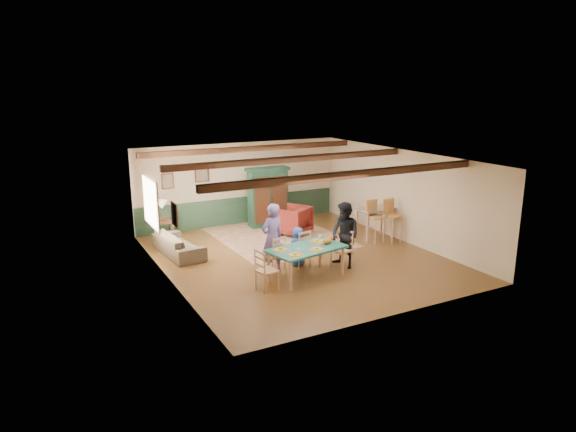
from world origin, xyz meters
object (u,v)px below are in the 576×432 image
dining_chair_end_left (267,270)px  person_man (272,238)px  dining_chair_far_right (300,248)px  person_child (298,246)px  cat (327,241)px  person_woman (345,235)px  armoire (268,197)px  table_lamp (162,211)px  dining_chair_far_left (274,255)px  sofa (179,244)px  armchair (292,220)px  dining_table (306,263)px  counter_table (375,223)px  bar_stool_left (376,222)px  bar_stool_right (393,221)px  end_table (163,231)px  dining_chair_end_right (342,249)px

dining_chair_end_left → person_man: bearing=-43.2°
dining_chair_far_right → person_child: bearing=-90.0°
cat → person_woman: bearing=8.1°
armoire → person_child: bearing=-103.2°
person_woman → table_lamp: size_ratio=2.80×
dining_chair_far_left → sofa: (-1.67, 2.52, -0.18)m
dining_chair_far_right → person_child: person_child is taller
dining_chair_end_left → person_child: 1.77m
armchair → sofa: size_ratio=0.48×
person_woman → armchair: bearing=165.1°
dining_table → dining_chair_far_right: size_ratio=1.89×
counter_table → bar_stool_left: size_ratio=0.89×
dining_chair_far_left → bar_stool_left: size_ratio=0.77×
person_woman → person_man: bearing=-115.9°
armchair → counter_table: 2.51m
person_woman → armoire: bearing=169.5°
person_child → table_lamp: (-2.51, 3.64, 0.44)m
dining_chair_far_right → bar_stool_right: size_ratio=0.75×
counter_table → armoire: bearing=128.5°
counter_table → bar_stool_left: bar_stool_left is taller
armchair → dining_table: bearing=37.2°
armchair → bar_stool_left: (1.73, -1.92, 0.18)m
bar_stool_left → bar_stool_right: bearing=-28.2°
dining_chair_far_left → person_child: person_child is taller
dining_chair_far_right → person_child: (-0.01, 0.08, 0.03)m
armoire → end_table: 3.56m
armchair → table_lamp: size_ratio=1.63×
dining_chair_end_left → dining_chair_end_right: (2.30, 0.43, 0.00)m
dining_chair_far_right → end_table: dining_chair_far_right is taller
table_lamp → dining_chair_end_right: bearing=-51.5°
armoire → bar_stool_left: bearing=-56.5°
bar_stool_left → bar_stool_right: 0.51m
person_man → counter_table: bearing=-174.3°
person_child → person_woman: bearing=136.7°
dining_chair_far_left → person_woman: (1.78, -0.41, 0.36)m
cat → sofa: size_ratio=0.18×
person_child → bar_stool_right: bearing=177.3°
person_woman → table_lamp: person_woman is taller
dining_table → dining_chair_end_left: bearing=-169.4°
person_child → end_table: (-2.51, 3.64, -0.18)m
bar_stool_left → bar_stool_right: (0.48, -0.18, 0.01)m
dining_table → dining_chair_end_left: (-1.15, -0.22, 0.10)m
person_woman → bar_stool_right: 2.70m
dining_chair_far_right → dining_chair_end_left: bearing=24.9°
dining_table → dining_chair_end_left: 1.17m
dining_chair_end_right → dining_chair_far_right: bearing=-133.8°
dining_chair_end_right → cat: dining_chair_end_right is taller
person_man → table_lamp: 4.16m
dining_chair_far_left → end_table: size_ratio=1.47×
armoire → counter_table: bearing=-50.1°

